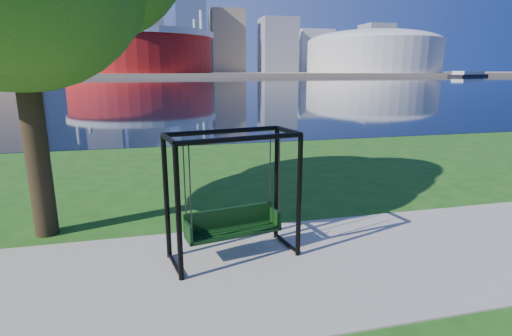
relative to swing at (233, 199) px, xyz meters
name	(u,v)px	position (x,y,z in m)	size (l,w,h in m)	color
ground	(266,256)	(0.61, -0.14, -1.16)	(900.00, 900.00, 0.00)	#1E5114
path	(273,268)	(0.61, -0.64, -1.15)	(120.00, 4.00, 0.03)	#9E937F
river	(164,84)	(0.61, 101.86, -1.15)	(900.00, 180.00, 0.02)	black
far_bank	(159,74)	(0.61, 305.86, -0.16)	(900.00, 228.00, 2.00)	#937F60
stadium	(140,51)	(-9.39, 234.86, 13.07)	(83.00, 83.00, 32.00)	maroon
arena	(373,51)	(135.61, 234.86, 14.71)	(84.00, 84.00, 26.56)	beige
skyline	(150,26)	(-3.66, 319.25, 34.73)	(392.00, 66.00, 96.50)	gray
swing	(233,199)	(0.00, 0.00, 0.00)	(2.49, 1.42, 2.40)	black
barge	(469,74)	(168.75, 187.33, 0.23)	(31.43, 19.99, 3.08)	black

